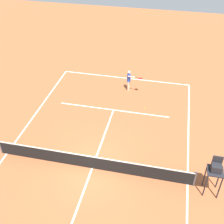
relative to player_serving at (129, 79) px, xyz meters
The scene contains 6 objects.
ground_plane 8.77m from the player_serving, 85.78° to the left, with size 60.00×60.00×0.00m, color #AD5933.
court_lines 8.77m from the player_serving, 85.78° to the left, with size 10.87×21.17×0.01m.
tennis_net 8.72m from the player_serving, 85.78° to the left, with size 11.47×0.10×1.07m.
player_serving is the anchor object (origin of this frame).
tennis_ball 2.91m from the player_serving, 125.09° to the left, with size 0.07×0.07×0.07m, color #CCE033.
umpire_chair 10.65m from the player_serving, 123.44° to the left, with size 0.80×0.80×2.41m.
Camera 1 is at (-3.59, 10.86, 12.56)m, focal length 46.36 mm.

